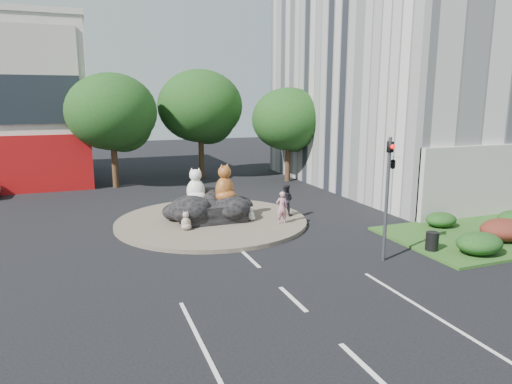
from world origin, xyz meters
TOP-DOWN VIEW (x-y plane):
  - ground at (0.00, 0.00)m, footprint 120.00×120.00m
  - roundabout_island at (0.00, 10.00)m, footprint 10.00×10.00m
  - rock_plinth at (0.00, 10.00)m, footprint 3.20×2.60m
  - grass_verge at (12.00, 3.00)m, footprint 10.00×6.00m
  - tree_left at (-3.93, 22.06)m, footprint 6.46×6.46m
  - tree_mid at (3.07, 24.06)m, footprint 6.84×6.84m
  - tree_right at (9.07, 20.06)m, footprint 5.70×5.70m
  - hedge_near_green at (9.00, 1.00)m, footprint 2.00×1.60m
  - hedge_red at (11.50, 2.00)m, footprint 2.20×1.76m
  - hedge_back_green at (10.50, 4.80)m, footprint 1.60×1.28m
  - traffic_light at (5.10, 2.00)m, footprint 0.44×1.24m
  - street_lamp at (12.82, 8.00)m, footprint 2.34×0.22m
  - cat_white at (-0.73, 10.36)m, footprint 1.31×1.21m
  - cat_tabby at (0.72, 9.90)m, footprint 1.58×1.51m
  - kitten_calico at (-1.67, 8.58)m, footprint 0.61×0.55m
  - kitten_white at (1.88, 9.08)m, footprint 0.55×0.51m
  - pedestrian_pink at (3.13, 7.96)m, footprint 0.64×0.45m
  - pedestrian_dark at (4.00, 9.38)m, footprint 1.05×1.05m
  - litter_bin at (7.50, 2.07)m, footprint 0.65×0.65m

SIDE VIEW (x-z plane):
  - ground at x=0.00m, z-range 0.00..0.00m
  - grass_verge at x=12.00m, z-range 0.00..0.12m
  - roundabout_island at x=0.00m, z-range 0.00..0.20m
  - hedge_back_green at x=10.50m, z-range 0.12..0.84m
  - litter_bin at x=7.50m, z-range 0.12..0.91m
  - hedge_near_green at x=9.00m, z-range 0.12..1.02m
  - kitten_white at x=1.88m, z-range 0.20..0.95m
  - hedge_red at x=11.50m, z-range 0.12..1.11m
  - rock_plinth at x=0.00m, z-range 0.20..1.10m
  - kitten_calico at x=-1.67m, z-range 0.20..1.14m
  - pedestrian_pink at x=3.13m, z-range 0.20..1.86m
  - pedestrian_dark at x=4.00m, z-range 0.20..1.92m
  - cat_white at x=-0.73m, z-range 1.10..2.95m
  - cat_tabby at x=0.72m, z-range 1.10..3.15m
  - traffic_light at x=5.10m, z-range 1.12..6.12m
  - street_lamp at x=12.82m, z-range 0.52..8.58m
  - tree_right at x=9.07m, z-range 0.98..8.28m
  - tree_left at x=-3.93m, z-range 1.11..9.38m
  - tree_mid at x=3.07m, z-range 1.18..9.94m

